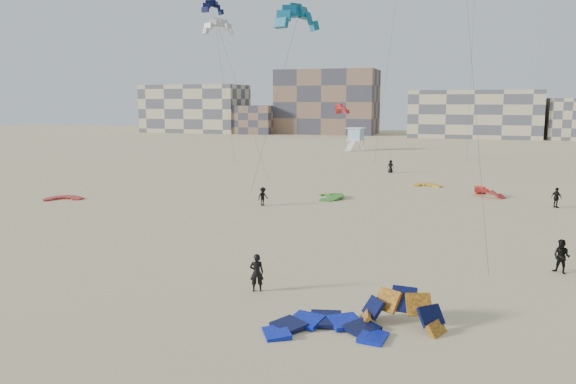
% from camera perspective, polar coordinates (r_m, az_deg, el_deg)
% --- Properties ---
extents(ground, '(320.00, 320.00, 0.00)m').
position_cam_1_polar(ground, '(27.36, -4.29, -10.75)').
color(ground, '#D4B88E').
rests_on(ground, ground).
extents(kite_ground_blue, '(5.35, 5.53, 1.04)m').
position_cam_1_polar(kite_ground_blue, '(23.68, 3.76, -14.02)').
color(kite_ground_blue, '#0924D8').
rests_on(kite_ground_blue, ground).
extents(kite_ground_orange, '(3.84, 3.78, 3.55)m').
position_cam_1_polar(kite_ground_orange, '(24.64, 11.37, -13.23)').
color(kite_ground_orange, orange).
rests_on(kite_ground_orange, ground).
extents(kite_ground_red, '(4.42, 4.51, 0.60)m').
position_cam_1_polar(kite_ground_red, '(57.95, -21.85, -0.71)').
color(kite_ground_red, red).
rests_on(kite_ground_red, ground).
extents(kite_ground_green, '(4.89, 4.71, 1.25)m').
position_cam_1_polar(kite_ground_green, '(54.74, 4.20, -0.61)').
color(kite_ground_green, '#43932A').
rests_on(kite_ground_green, ground).
extents(kite_ground_red_far, '(4.81, 4.78, 3.12)m').
position_cam_1_polar(kite_ground_red_far, '(58.91, 19.66, -0.43)').
color(kite_ground_red_far, red).
rests_on(kite_ground_red_far, ground).
extents(kite_ground_yellow, '(3.05, 3.21, 0.70)m').
position_cam_1_polar(kite_ground_yellow, '(64.00, 13.92, 0.58)').
color(kite_ground_yellow, yellow).
rests_on(kite_ground_yellow, ground).
extents(kitesurfer_main, '(0.82, 0.70, 1.91)m').
position_cam_1_polar(kitesurfer_main, '(28.05, -3.20, -8.17)').
color(kitesurfer_main, black).
rests_on(kitesurfer_main, ground).
extents(kitesurfer_b, '(1.15, 1.09, 1.88)m').
position_cam_1_polar(kitesurfer_b, '(34.25, 26.04, -5.91)').
color(kitesurfer_b, black).
rests_on(kitesurfer_b, ground).
extents(kitesurfer_c, '(1.09, 1.24, 1.67)m').
position_cam_1_polar(kitesurfer_c, '(50.57, -2.57, -0.45)').
color(kitesurfer_c, black).
rests_on(kitesurfer_c, ground).
extents(kitesurfer_d, '(1.04, 1.07, 1.80)m').
position_cam_1_polar(kitesurfer_d, '(54.88, 25.62, -0.52)').
color(kitesurfer_d, black).
rests_on(kitesurfer_d, ground).
extents(kitesurfer_e, '(0.92, 0.70, 1.70)m').
position_cam_1_polar(kitesurfer_e, '(74.79, 10.38, 2.57)').
color(kitesurfer_e, black).
rests_on(kitesurfer_e, ground).
extents(kite_fly_teal_a, '(8.34, 7.01, 15.81)m').
position_cam_1_polar(kite_fly_teal_a, '(44.51, 0.94, 17.10)').
color(kite_fly_teal_a, '#0A6892').
rests_on(kite_fly_teal_a, ground).
extents(kite_fly_grey, '(7.54, 4.17, 16.83)m').
position_cam_1_polar(kite_fly_grey, '(60.57, -7.09, 16.18)').
color(kite_fly_grey, white).
rests_on(kite_fly_grey, ground).
extents(kite_fly_navy, '(4.43, 4.00, 20.92)m').
position_cam_1_polar(kite_fly_navy, '(75.22, -7.64, 18.01)').
color(kite_fly_navy, '#0A0F37').
rests_on(kite_fly_navy, ground).
extents(kite_fly_red, '(7.73, 7.16, 8.35)m').
position_cam_1_polar(kite_fly_red, '(87.27, 5.49, 8.32)').
color(kite_fly_red, red).
rests_on(kite_fly_red, ground).
extents(lifeguard_tower_far, '(3.49, 6.12, 4.29)m').
position_cam_1_polar(lifeguard_tower_far, '(108.82, 6.91, 5.38)').
color(lifeguard_tower_far, white).
rests_on(lifeguard_tower_far, ground).
extents(condo_west_a, '(30.00, 15.00, 14.00)m').
position_cam_1_polar(condo_west_a, '(173.27, -9.41, 8.35)').
color(condo_west_a, '#C5B590').
rests_on(condo_west_a, ground).
extents(condo_west_b, '(28.00, 14.00, 18.00)m').
position_cam_1_polar(condo_west_b, '(162.70, 4.01, 9.10)').
color(condo_west_b, '#7C5E4B').
rests_on(condo_west_b, ground).
extents(condo_mid, '(32.00, 16.00, 12.00)m').
position_cam_1_polar(condo_mid, '(153.77, 18.35, 7.53)').
color(condo_mid, '#C5B590').
rests_on(condo_mid, ground).
extents(condo_fill_left, '(12.00, 10.00, 8.00)m').
position_cam_1_polar(condo_fill_left, '(163.22, -3.41, 7.35)').
color(condo_fill_left, '#7C5E4B').
rests_on(condo_fill_left, ground).
extents(condo_fill_right, '(10.00, 10.00, 10.00)m').
position_cam_1_polar(condo_fill_right, '(153.40, 26.62, 6.65)').
color(condo_fill_right, '#C5B590').
rests_on(condo_fill_right, ground).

